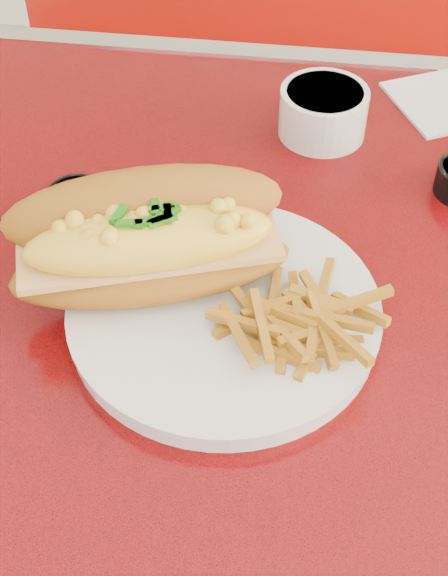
# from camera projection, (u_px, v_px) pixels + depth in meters

# --- Properties ---
(diner_table) EXTENTS (1.23, 0.83, 0.77)m
(diner_table) POSITION_uv_depth(u_px,v_px,m) (297.00, 412.00, 0.80)
(diner_table) COLOR #BB0B0F
(diner_table) RESTS_ON ground
(booth_bench_far) EXTENTS (1.20, 0.51, 0.90)m
(booth_bench_far) POSITION_uv_depth(u_px,v_px,m) (316.00, 167.00, 1.58)
(booth_bench_far) COLOR #A5130B
(booth_bench_far) RESTS_ON ground
(dinner_plate) EXTENTS (0.33, 0.33, 0.02)m
(dinner_plate) POSITION_uv_depth(u_px,v_px,m) (224.00, 313.00, 0.66)
(dinner_plate) COLOR silver
(dinner_plate) RESTS_ON diner_table
(mac_hoagie) EXTENTS (0.25, 0.18, 0.10)m
(mac_hoagie) POSITION_uv_depth(u_px,v_px,m) (148.00, 238.00, 0.65)
(mac_hoagie) COLOR #A9671B
(mac_hoagie) RESTS_ON dinner_plate
(fries_pile) EXTENTS (0.12, 0.12, 0.03)m
(fries_pile) POSITION_uv_depth(u_px,v_px,m) (299.00, 318.00, 0.63)
(fries_pile) COLOR #C78722
(fries_pile) RESTS_ON dinner_plate
(fork) EXTENTS (0.03, 0.16, 0.00)m
(fork) POSITION_uv_depth(u_px,v_px,m) (304.00, 288.00, 0.67)
(fork) COLOR #B8B8BD
(fork) RESTS_ON dinner_plate
(gravy_ramekin) EXTENTS (0.12, 0.12, 0.05)m
(gravy_ramekin) POSITION_uv_depth(u_px,v_px,m) (323.00, 111.00, 0.83)
(gravy_ramekin) COLOR silver
(gravy_ramekin) RESTS_ON diner_table
(sauce_cup_left) EXTENTS (0.07, 0.07, 0.03)m
(sauce_cup_left) POSITION_uv_depth(u_px,v_px,m) (77.00, 201.00, 0.75)
(sauce_cup_left) COLOR black
(sauce_cup_left) RESTS_ON diner_table
(paper_napkin) EXTENTS (0.15, 0.15, 0.00)m
(paper_napkin) POSITION_uv_depth(u_px,v_px,m) (447.00, 101.00, 0.89)
(paper_napkin) COLOR silver
(paper_napkin) RESTS_ON diner_table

